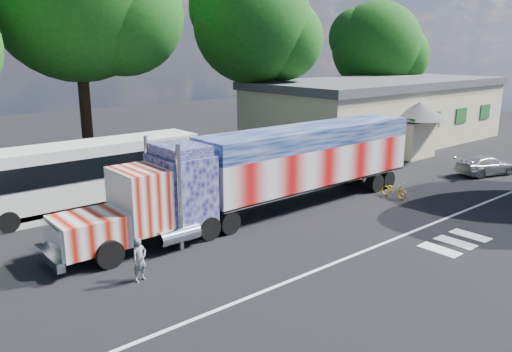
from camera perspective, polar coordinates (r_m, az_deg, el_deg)
ground at (r=21.45m, az=5.19°, el=-6.45°), size 100.00×100.00×0.00m
lane_markings at (r=20.50m, az=16.19°, el=-7.99°), size 30.00×2.67×0.01m
semi_truck at (r=23.59m, az=2.17°, el=0.96°), size 19.51×3.08×4.16m
coach_bus at (r=25.60m, az=-18.43°, el=0.20°), size 11.05×2.57×3.21m
hall_building at (r=42.63m, az=13.98°, el=7.22°), size 22.40×12.80×5.20m
parked_car at (r=34.04m, az=24.81°, el=1.12°), size 4.36×2.79×1.18m
woman at (r=17.32m, az=-13.17°, el=-9.28°), size 0.63×0.49×1.53m
bicycle at (r=27.17m, az=15.51°, el=-1.54°), size 0.55×1.55×0.81m
tree_far_ne at (r=51.54m, az=13.75°, el=14.13°), size 9.09×8.66×12.14m
tree_ne_a at (r=37.92m, az=-0.16°, el=16.88°), size 9.07×8.64×13.66m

